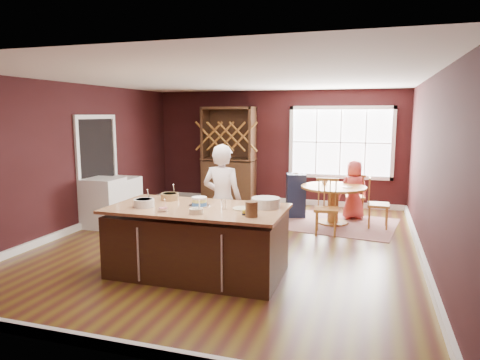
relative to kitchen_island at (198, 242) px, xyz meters
name	(u,v)px	position (x,y,z in m)	size (l,w,h in m)	color
room_shell	(231,163)	(-0.01, 1.45, 0.91)	(7.00, 7.00, 7.00)	brown
window	(341,143)	(1.49, 4.92, 1.06)	(2.36, 0.10, 1.66)	white
doorway	(98,171)	(-2.98, 2.05, 0.59)	(0.08, 1.26, 2.13)	white
kitchen_island	(198,242)	(0.00, 0.00, 0.00)	(2.34, 1.22, 0.92)	#40261B
dining_table	(333,197)	(1.50, 3.28, 0.10)	(1.26, 1.26, 0.75)	brown
baker	(222,201)	(0.08, 0.78, 0.42)	(0.62, 0.41, 1.71)	white
layer_cake	(199,202)	(0.00, 0.08, 0.54)	(0.29, 0.29, 0.12)	white
bowl_blue	(144,203)	(-0.68, -0.19, 0.53)	(0.27, 0.27, 0.10)	silver
bowl_yellow	(170,197)	(-0.56, 0.33, 0.53)	(0.26, 0.26, 0.10)	brown
bowl_pink	(163,210)	(-0.31, -0.37, 0.51)	(0.13, 0.13, 0.05)	silver
bowl_olive	(196,211)	(0.14, -0.35, 0.51)	(0.18, 0.18, 0.07)	beige
drinking_glass	(224,204)	(0.39, -0.02, 0.55)	(0.07, 0.07, 0.14)	silver
dinner_plate	(243,209)	(0.63, 0.05, 0.49)	(0.28, 0.28, 0.02)	beige
white_tub	(266,203)	(0.88, 0.25, 0.55)	(0.38, 0.38, 0.13)	white
stoneware_crock	(252,209)	(0.84, -0.30, 0.57)	(0.15, 0.15, 0.19)	brown
toy_figurine	(244,213)	(0.73, -0.27, 0.52)	(0.04, 0.04, 0.07)	yellow
rug	(332,223)	(1.50, 3.28, -0.43)	(2.36, 1.82, 0.01)	brown
chair_east	(379,202)	(2.35, 3.20, 0.06)	(0.41, 0.39, 0.99)	olive
chair_south	(326,207)	(1.45, 2.46, 0.07)	(0.42, 0.40, 1.01)	brown
chair_north	(355,195)	(1.89, 4.01, 0.03)	(0.39, 0.37, 0.93)	brown
seated_woman	(354,190)	(1.86, 3.81, 0.17)	(0.60, 0.39, 1.22)	#BC413F
high_chair	(296,194)	(0.70, 3.63, 0.04)	(0.38, 0.38, 0.95)	#1C2645
toddler	(299,179)	(0.75, 3.63, 0.37)	(0.18, 0.14, 0.26)	#8CA5BF
table_plate	(347,187)	(1.76, 3.19, 0.32)	(0.19, 0.19, 0.01)	beige
table_cup	(325,182)	(1.30, 3.49, 0.36)	(0.12, 0.12, 0.10)	white
hutch	(229,155)	(-1.14, 4.67, 0.72)	(1.26, 0.53, 2.32)	#3D2311
washer	(104,203)	(-2.65, 1.73, 0.03)	(0.65, 0.63, 0.94)	silver
dryer	(123,198)	(-2.65, 2.37, 0.00)	(0.60, 0.58, 0.87)	white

